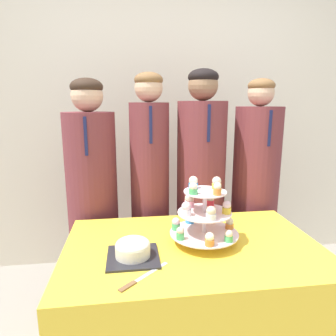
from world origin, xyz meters
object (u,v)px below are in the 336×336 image
(cake_knife, at_px, (137,281))
(student_0, at_px, (93,210))
(cupcake_stand, at_px, (204,213))
(student_2, at_px, (200,200))
(student_1, at_px, (150,202))
(round_cake, at_px, (133,249))
(student_3, at_px, (254,202))

(cake_knife, height_order, student_0, student_0)
(cake_knife, distance_m, student_0, 0.90)
(cupcake_stand, relative_size, student_2, 0.20)
(cake_knife, relative_size, student_0, 0.13)
(student_1, relative_size, student_2, 0.98)
(cake_knife, bearing_deg, student_0, 64.02)
(round_cake, bearing_deg, student_0, 109.53)
(round_cake, relative_size, student_2, 0.14)
(student_3, bearing_deg, student_1, -180.00)
(round_cake, height_order, student_1, student_1)
(cake_knife, distance_m, student_1, 0.87)
(cake_knife, bearing_deg, student_2, 19.73)
(round_cake, xyz_separation_m, student_1, (0.13, 0.68, -0.02))
(cake_knife, relative_size, student_2, 0.13)
(cupcake_stand, height_order, student_2, student_2)
(student_0, bearing_deg, cupcake_stand, -44.52)
(student_2, bearing_deg, cake_knife, -118.02)
(student_2, height_order, student_3, student_2)
(round_cake, height_order, cupcake_stand, cupcake_stand)
(round_cake, height_order, student_2, student_2)
(round_cake, bearing_deg, student_2, 55.50)
(cupcake_stand, relative_size, student_3, 0.21)
(student_0, bearing_deg, student_3, -0.00)
(round_cake, distance_m, cupcake_stand, 0.37)
(student_0, height_order, student_2, student_2)
(cake_knife, relative_size, student_3, 0.13)
(student_0, bearing_deg, round_cake, -70.47)
(student_1, relative_size, student_3, 1.02)
(cake_knife, height_order, student_2, student_2)
(student_0, height_order, student_3, student_3)
(student_3, bearing_deg, cake_knife, -134.36)
(cake_knife, xyz_separation_m, student_0, (-0.25, 0.86, -0.01))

